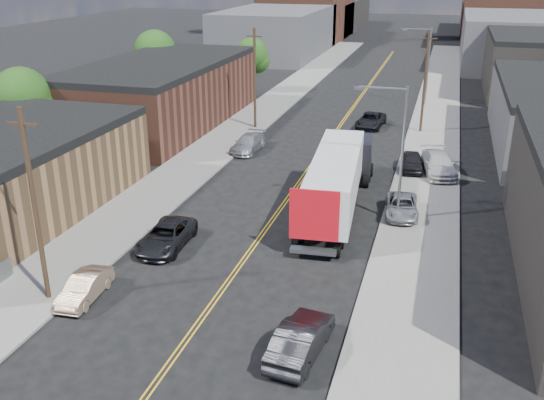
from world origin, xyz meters
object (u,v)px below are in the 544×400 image
Objects in this scene: car_right_lot_c at (412,162)px; car_left_b at (85,288)px; car_right_lot_b at (438,164)px; car_ahead_truck at (371,120)px; car_left_c at (166,236)px; car_right_oncoming at (301,339)px; car_right_lot_a at (402,206)px; semi_truck at (340,175)px; car_left_d at (248,143)px.

car_left_b is at bearing -126.19° from car_right_lot_c.
car_ahead_truck is at bearing 104.94° from car_right_lot_b.
car_right_lot_c is (-2.07, 0.42, -0.12)m from car_right_lot_b.
car_left_c is 22.62m from car_right_lot_c.
car_right_oncoming is 1.18× the size of car_right_lot_c.
car_right_lot_b is (15.27, 17.95, 0.25)m from car_left_c.
car_left_c is at bearing -152.55° from car_right_lot_a.
car_left_b is 0.76× the size of car_ahead_truck.
car_left_d is at bearing 128.11° from semi_truck.
car_left_d is 0.97× the size of car_ahead_truck.
car_ahead_truck reaches higher than car_left_b.
car_right_lot_c is at bearing -3.83° from car_left_d.
car_left_b is 0.87× the size of car_right_lot_a.
car_right_lot_c is (13.20, 18.37, 0.13)m from car_left_c.
car_ahead_truck is at bearing 73.11° from car_left_c.
car_right_oncoming is 17.01m from car_right_lot_a.
car_left_b is 0.81× the size of car_right_oncoming.
car_left_c reaches higher than car_right_lot_a.
car_left_d is 1.22× the size of car_right_lot_c.
car_right_lot_b is at bearing 52.16° from car_left_b.
car_right_lot_b is 1.08× the size of car_ahead_truck.
car_left_c is 1.15× the size of car_right_lot_a.
car_right_oncoming is 0.93× the size of car_ahead_truck.
semi_truck is 3.31× the size of car_left_d.
car_right_lot_a is at bearing 30.66° from car_left_c.
car_left_b is 28.95m from car_right_lot_c.
car_right_oncoming reaches higher than car_left_d.
car_right_lot_c is (0.00, 9.76, 0.07)m from car_right_lot_a.
car_left_d is 30.50m from car_right_oncoming.
car_ahead_truck is (9.53, 11.53, -0.01)m from car_left_d.
car_right_lot_b reaches higher than car_right_lot_c.
car_left_d reaches higher than car_left_c.
car_ahead_truck is at bearing 72.29° from car_left_b.
car_left_c is 1.26× the size of car_right_lot_c.
car_left_c is 1.03× the size of car_left_d.
car_left_b is 0.76× the size of car_left_c.
car_right_lot_b is (6.41, 8.98, -1.50)m from semi_truck.
semi_truck is 11.13m from car_right_lot_b.
car_left_c is 13.12m from car_right_oncoming.
car_left_d is at bearing 86.30° from car_left_b.
car_right_lot_a is (2.92, 16.75, -0.02)m from car_right_oncoming.
semi_truck is 3.20× the size of car_ahead_truck.
car_right_lot_a is at bearing -95.90° from car_right_lot_c.
car_left_c is (-8.86, -8.97, -1.74)m from semi_truck.
car_left_d reaches higher than car_right_lot_a.
car_ahead_truck is at bearing 53.10° from car_left_d.
car_left_b is 39.37m from car_ahead_truck.
car_right_oncoming is (10.28, -8.15, 0.08)m from car_left_c.
car_left_c is (1.40, 6.63, 0.07)m from car_left_b.
car_right_lot_c is (14.60, -1.66, 0.12)m from car_left_d.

